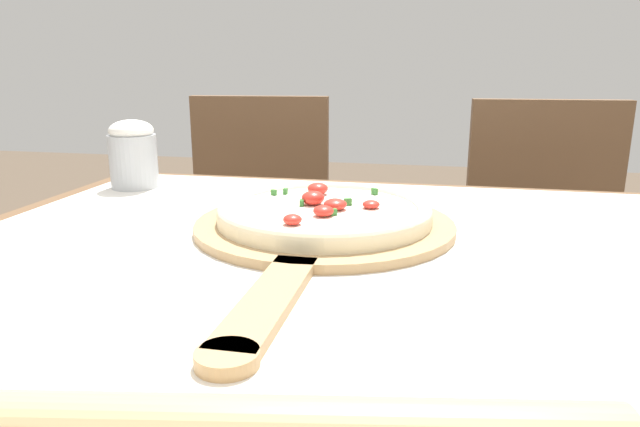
{
  "coord_description": "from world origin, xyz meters",
  "views": [
    {
      "loc": [
        0.09,
        -0.59,
        0.97
      ],
      "look_at": [
        -0.05,
        0.11,
        0.78
      ],
      "focal_mm": 32.0,
      "sensor_mm": 36.0,
      "label": 1
    }
  ],
  "objects_px": {
    "pizza_peel": "(321,230)",
    "pizza": "(325,211)",
    "flour_cup": "(133,154)",
    "chair_right": "(545,255)",
    "chair_left": "(256,237)"
  },
  "relations": [
    {
      "from": "chair_right",
      "to": "flour_cup",
      "type": "height_order",
      "value": "chair_right"
    },
    {
      "from": "chair_left",
      "to": "flour_cup",
      "type": "bearing_deg",
      "value": -103.0
    },
    {
      "from": "pizza",
      "to": "chair_left",
      "type": "bearing_deg",
      "value": 115.37
    },
    {
      "from": "chair_right",
      "to": "pizza",
      "type": "bearing_deg",
      "value": -124.86
    },
    {
      "from": "pizza",
      "to": "flour_cup",
      "type": "height_order",
      "value": "flour_cup"
    },
    {
      "from": "chair_right",
      "to": "flour_cup",
      "type": "distance_m",
      "value": 1.0
    },
    {
      "from": "chair_left",
      "to": "flour_cup",
      "type": "relative_size",
      "value": 7.24
    },
    {
      "from": "chair_right",
      "to": "flour_cup",
      "type": "relative_size",
      "value": 7.24
    },
    {
      "from": "pizza",
      "to": "chair_right",
      "type": "distance_m",
      "value": 0.86
    },
    {
      "from": "pizza_peel",
      "to": "chair_right",
      "type": "distance_m",
      "value": 0.87
    },
    {
      "from": "pizza_peel",
      "to": "pizza",
      "type": "xyz_separation_m",
      "value": [
        -0.0,
        0.03,
        0.02
      ]
    },
    {
      "from": "pizza",
      "to": "chair_right",
      "type": "xyz_separation_m",
      "value": [
        0.42,
        0.7,
        -0.27
      ]
    },
    {
      "from": "flour_cup",
      "to": "pizza",
      "type": "bearing_deg",
      "value": -26.75
    },
    {
      "from": "pizza_peel",
      "to": "chair_left",
      "type": "height_order",
      "value": "chair_left"
    },
    {
      "from": "pizza_peel",
      "to": "flour_cup",
      "type": "xyz_separation_m",
      "value": [
        -0.39,
        0.22,
        0.06
      ]
    }
  ]
}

